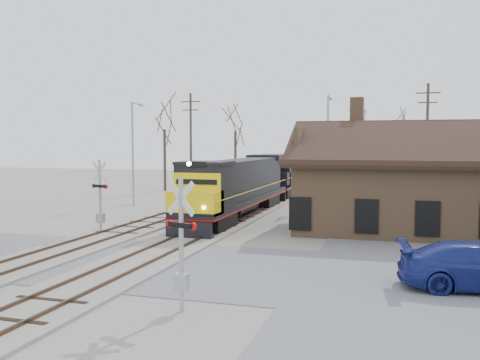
% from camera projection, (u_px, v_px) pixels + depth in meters
% --- Properties ---
extents(ground, '(140.00, 140.00, 0.00)m').
position_uv_depth(ground, '(139.00, 263.00, 22.82)').
color(ground, '#9D988E').
rests_on(ground, ground).
extents(road, '(60.00, 9.00, 0.03)m').
position_uv_depth(road, '(139.00, 263.00, 22.82)').
color(road, slate).
rests_on(road, ground).
extents(track_main, '(3.40, 90.00, 0.24)m').
position_uv_depth(track_main, '(240.00, 215.00, 37.15)').
color(track_main, '#9D988E').
rests_on(track_main, ground).
extents(track_siding, '(3.40, 90.00, 0.24)m').
position_uv_depth(track_siding, '(180.00, 213.00, 38.44)').
color(track_siding, '#9D988E').
rests_on(track_siding, ground).
extents(depot, '(15.20, 9.31, 7.90)m').
position_uv_depth(depot, '(424.00, 190.00, 30.69)').
color(depot, olive).
rests_on(depot, ground).
extents(locomotive_lead, '(2.76, 18.52, 4.11)m').
position_uv_depth(locomotive_lead, '(237.00, 186.00, 36.33)').
color(locomotive_lead, black).
rests_on(locomotive_lead, ground).
extents(locomotive_trailing, '(2.76, 18.52, 3.89)m').
position_uv_depth(locomotive_trailing, '(291.00, 172.00, 54.29)').
color(locomotive_trailing, black).
rests_on(locomotive_trailing, ground).
extents(crossbuck_near, '(1.14, 0.42, 4.09)m').
position_uv_depth(crossbuck_near, '(181.00, 249.00, 16.13)').
color(crossbuck_near, '#A5A8AD').
rests_on(crossbuck_near, ground).
extents(crossbuck_far, '(1.17, 0.40, 4.18)m').
position_uv_depth(crossbuck_far, '(100.00, 200.00, 29.63)').
color(crossbuck_far, '#A5A8AD').
rests_on(crossbuck_far, ground).
extents(streetlight_a, '(0.25, 2.04, 8.41)m').
position_uv_depth(streetlight_a, '(134.00, 147.00, 43.57)').
color(streetlight_a, '#A5A8AD').
rests_on(streetlight_a, ground).
extents(streetlight_b, '(0.25, 2.04, 8.90)m').
position_uv_depth(streetlight_b, '(328.00, 144.00, 43.02)').
color(streetlight_b, '#A5A8AD').
rests_on(streetlight_b, ground).
extents(streetlight_c, '(0.25, 2.04, 8.34)m').
position_uv_depth(streetlight_c, '(364.00, 147.00, 51.89)').
color(streetlight_c, '#A5A8AD').
rests_on(streetlight_c, ground).
extents(utility_pole_a, '(2.00, 0.24, 9.82)m').
position_uv_depth(utility_pole_a, '(191.00, 142.00, 51.38)').
color(utility_pole_a, '#382D23').
rests_on(utility_pole_a, ground).
extents(utility_pole_b, '(2.00, 0.24, 9.74)m').
position_uv_depth(utility_pole_b, '(357.00, 143.00, 63.13)').
color(utility_pole_b, '#382D23').
rests_on(utility_pole_b, ground).
extents(utility_pole_c, '(2.00, 0.24, 10.08)m').
position_uv_depth(utility_pole_c, '(427.00, 141.00, 45.14)').
color(utility_pole_c, '#382D23').
rests_on(utility_pole_c, ground).
extents(tree_a, '(4.33, 4.33, 10.61)m').
position_uv_depth(tree_a, '(164.00, 119.00, 56.04)').
color(tree_a, '#382D23').
rests_on(tree_a, ground).
extents(tree_b, '(4.28, 4.28, 10.48)m').
position_uv_depth(tree_b, '(235.00, 122.00, 60.81)').
color(tree_b, '#382D23').
rests_on(tree_b, ground).
extents(tree_c, '(4.16, 4.16, 10.18)m').
position_uv_depth(tree_c, '(356.00, 125.00, 65.11)').
color(tree_c, '#382D23').
rests_on(tree_c, ground).
extents(tree_d, '(4.05, 4.05, 9.93)m').
position_uv_depth(tree_d, '(399.00, 125.00, 61.33)').
color(tree_d, '#382D23').
rests_on(tree_d, ground).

